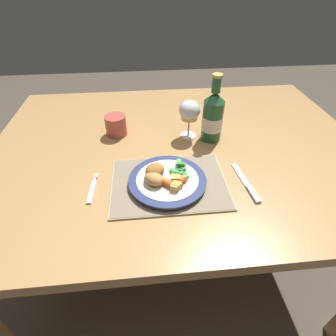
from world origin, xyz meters
name	(u,v)px	position (x,y,z in m)	size (l,w,h in m)	color
ground_plane	(175,255)	(0.00, 0.00, 0.00)	(6.00, 6.00, 0.00)	#4C4238
dining_table	(178,160)	(0.00, 0.00, 0.66)	(1.40, 1.03, 0.74)	#AD7F4C
placemat	(169,183)	(-0.06, -0.22, 0.74)	(0.36, 0.26, 0.01)	tan
dinner_plate	(167,181)	(-0.06, -0.22, 0.76)	(0.24, 0.24, 0.02)	white
breaded_croquettes	(154,174)	(-0.10, -0.22, 0.79)	(0.08, 0.11, 0.04)	#A87033
green_beans_pile	(179,170)	(-0.02, -0.20, 0.77)	(0.06, 0.10, 0.02)	#338438
glazed_carrots	(175,182)	(-0.04, -0.25, 0.78)	(0.08, 0.06, 0.02)	orange
fork	(92,190)	(-0.29, -0.23, 0.74)	(0.02, 0.13, 0.01)	silver
table_knife	(248,185)	(0.18, -0.25, 0.74)	(0.04, 0.18, 0.01)	silver
wine_glass	(189,112)	(0.04, 0.05, 0.84)	(0.08, 0.08, 0.15)	silver
bottle	(213,117)	(0.13, 0.03, 0.83)	(0.08, 0.08, 0.25)	#23562D
roast_potatoes	(176,183)	(-0.04, -0.26, 0.78)	(0.03, 0.06, 0.03)	#E5BC66
drinking_cup	(116,125)	(-0.24, 0.10, 0.78)	(0.08, 0.08, 0.08)	#B24C42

